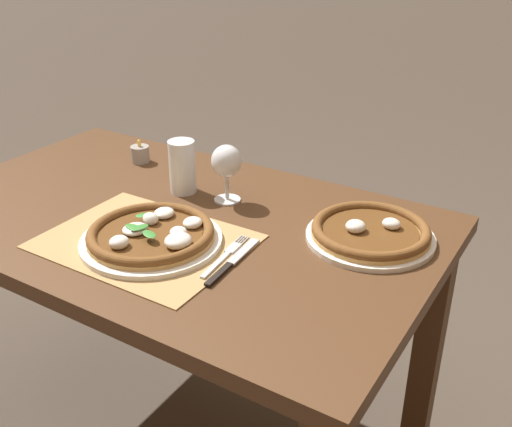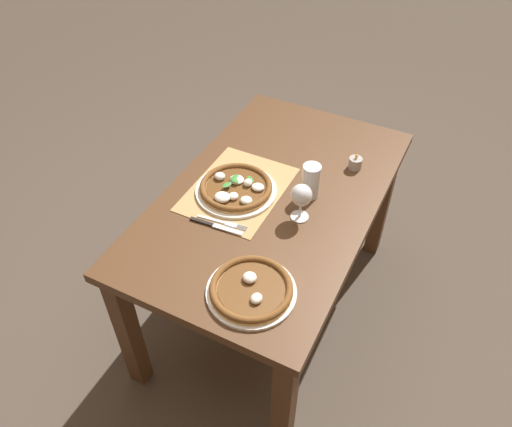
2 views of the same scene
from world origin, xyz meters
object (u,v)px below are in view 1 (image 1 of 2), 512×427
(wine_glass, at_px, (227,163))
(pizza_far, at_px, (370,232))
(pint_glass, at_px, (182,168))
(pizza_near, at_px, (152,235))
(knife, at_px, (233,261))
(fork, at_px, (226,255))
(votive_candle, at_px, (140,155))

(wine_glass, bearing_deg, pizza_far, 0.00)
(wine_glass, xyz_separation_m, pint_glass, (-0.13, -0.01, -0.04))
(pizza_near, bearing_deg, knife, 7.51)
(knife, bearing_deg, pizza_near, -172.49)
(pizza_far, relative_size, knife, 1.39)
(fork, bearing_deg, wine_glass, 123.44)
(pizza_near, bearing_deg, pizza_far, 34.16)
(pint_glass, bearing_deg, pizza_near, -66.07)
(pizza_far, relative_size, pint_glass, 2.07)
(fork, bearing_deg, knife, -22.13)
(votive_candle, bearing_deg, pizza_near, -45.49)
(pizza_far, bearing_deg, votive_candle, 173.47)
(pint_glass, height_order, knife, pint_glass)
(pizza_far, bearing_deg, wine_glass, -180.00)
(wine_glass, relative_size, knife, 0.72)
(pizza_far, xyz_separation_m, votive_candle, (-0.78, 0.09, 0.00))
(pizza_far, bearing_deg, pizza_near, -145.84)
(pint_glass, height_order, votive_candle, pint_glass)
(pint_glass, bearing_deg, knife, -36.73)
(fork, distance_m, votive_candle, 0.64)
(wine_glass, xyz_separation_m, fork, (0.16, -0.24, -0.10))
(pint_glass, xyz_separation_m, knife, (0.32, -0.24, -0.06))
(pizza_near, bearing_deg, wine_glass, 86.86)
(pizza_near, bearing_deg, fork, 12.12)
(wine_glass, relative_size, votive_candle, 2.15)
(fork, bearing_deg, pizza_far, 45.62)
(pint_glass, height_order, fork, pint_glass)
(pizza_near, height_order, fork, pizza_near)
(wine_glass, height_order, votive_candle, wine_glass)
(pizza_far, xyz_separation_m, pint_glass, (-0.54, -0.01, 0.05))
(pint_glass, bearing_deg, wine_glass, 6.11)
(pizza_near, distance_m, knife, 0.21)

